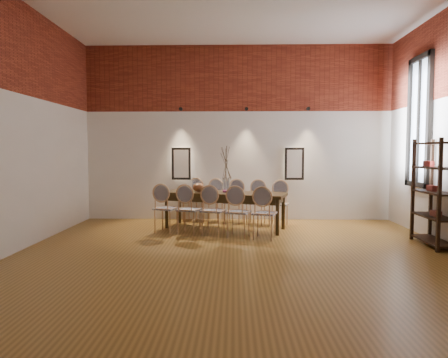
{
  "coord_description": "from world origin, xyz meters",
  "views": [
    {
      "loc": [
        -0.09,
        -5.74,
        1.58
      ],
      "look_at": [
        -0.28,
        1.95,
        1.05
      ],
      "focal_mm": 32.0,
      "sensor_mm": 36.0,
      "label": 1
    }
  ],
  "objects_px": {
    "dining_table": "(224,211)",
    "chair_far_a": "(193,200)",
    "chair_near_e": "(265,213)",
    "shelving_rack": "(435,192)",
    "chair_far_d": "(256,203)",
    "vase": "(226,185)",
    "chair_near_a": "(166,208)",
    "chair_near_c": "(213,211)",
    "bowl": "(199,187)",
    "chair_far_b": "(213,201)",
    "book": "(230,191)",
    "chair_near_d": "(238,212)",
    "chair_near_b": "(189,209)",
    "chair_far_e": "(278,204)",
    "chair_far_c": "(234,202)"
  },
  "relations": [
    {
      "from": "chair_near_b",
      "to": "bowl",
      "type": "distance_m",
      "value": 0.73
    },
    {
      "from": "chair_near_a",
      "to": "chair_near_e",
      "type": "height_order",
      "value": "same"
    },
    {
      "from": "chair_far_b",
      "to": "chair_far_d",
      "type": "xyz_separation_m",
      "value": [
        0.94,
        -0.29,
        0.0
      ]
    },
    {
      "from": "chair_near_d",
      "to": "shelving_rack",
      "type": "distance_m",
      "value": 3.36
    },
    {
      "from": "chair_far_e",
      "to": "vase",
      "type": "distance_m",
      "value": 1.25
    },
    {
      "from": "chair_far_e",
      "to": "book",
      "type": "distance_m",
      "value": 1.1
    },
    {
      "from": "chair_near_e",
      "to": "shelving_rack",
      "type": "xyz_separation_m",
      "value": [
        2.81,
        -0.44,
        0.43
      ]
    },
    {
      "from": "chair_near_b",
      "to": "chair_near_e",
      "type": "distance_m",
      "value": 1.48
    },
    {
      "from": "dining_table",
      "to": "bowl",
      "type": "height_order",
      "value": "bowl"
    },
    {
      "from": "shelving_rack",
      "to": "dining_table",
      "type": "bearing_deg",
      "value": 159.45
    },
    {
      "from": "chair_near_c",
      "to": "shelving_rack",
      "type": "bearing_deg",
      "value": 5.97
    },
    {
      "from": "chair_near_d",
      "to": "book",
      "type": "relative_size",
      "value": 3.62
    },
    {
      "from": "chair_near_e",
      "to": "vase",
      "type": "distance_m",
      "value": 1.25
    },
    {
      "from": "chair_far_b",
      "to": "vase",
      "type": "relative_size",
      "value": 3.13
    },
    {
      "from": "chair_near_a",
      "to": "shelving_rack",
      "type": "xyz_separation_m",
      "value": [
        4.7,
        -1.02,
        0.43
      ]
    },
    {
      "from": "shelving_rack",
      "to": "chair_near_a",
      "type": "bearing_deg",
      "value": 168.39
    },
    {
      "from": "chair_far_c",
      "to": "vase",
      "type": "relative_size",
      "value": 3.13
    },
    {
      "from": "shelving_rack",
      "to": "chair_far_e",
      "type": "bearing_deg",
      "value": 144.9
    },
    {
      "from": "chair_near_a",
      "to": "book",
      "type": "relative_size",
      "value": 3.62
    },
    {
      "from": "book",
      "to": "chair_far_b",
      "type": "bearing_deg",
      "value": 120.01
    },
    {
      "from": "chair_far_a",
      "to": "chair_far_d",
      "type": "height_order",
      "value": "same"
    },
    {
      "from": "chair_far_b",
      "to": "shelving_rack",
      "type": "relative_size",
      "value": 0.52
    },
    {
      "from": "chair_near_c",
      "to": "chair_near_b",
      "type": "bearing_deg",
      "value": -180.0
    },
    {
      "from": "chair_near_a",
      "to": "chair_far_b",
      "type": "relative_size",
      "value": 1.0
    },
    {
      "from": "chair_far_d",
      "to": "bowl",
      "type": "height_order",
      "value": "chair_far_d"
    },
    {
      "from": "chair_near_c",
      "to": "chair_near_d",
      "type": "height_order",
      "value": "same"
    },
    {
      "from": "vase",
      "to": "chair_far_e",
      "type": "bearing_deg",
      "value": 18.34
    },
    {
      "from": "chair_near_c",
      "to": "chair_near_e",
      "type": "xyz_separation_m",
      "value": [
        0.94,
        -0.29,
        0.0
      ]
    },
    {
      "from": "vase",
      "to": "chair_far_c",
      "type": "bearing_deg",
      "value": 75.73
    },
    {
      "from": "chair_near_e",
      "to": "bowl",
      "type": "height_order",
      "value": "chair_near_e"
    },
    {
      "from": "dining_table",
      "to": "chair_far_a",
      "type": "distance_m",
      "value": 1.2
    },
    {
      "from": "chair_near_c",
      "to": "chair_far_a",
      "type": "height_order",
      "value": "same"
    },
    {
      "from": "chair_near_a",
      "to": "chair_far_c",
      "type": "bearing_deg",
      "value": 53.89
    },
    {
      "from": "chair_near_b",
      "to": "chair_far_b",
      "type": "xyz_separation_m",
      "value": [
        0.4,
        1.29,
        0.0
      ]
    },
    {
      "from": "chair_far_b",
      "to": "chair_far_a",
      "type": "bearing_deg",
      "value": -0.0
    },
    {
      "from": "book",
      "to": "chair_far_d",
      "type": "bearing_deg",
      "value": 33.77
    },
    {
      "from": "book",
      "to": "chair_far_c",
      "type": "bearing_deg",
      "value": 80.28
    },
    {
      "from": "chair_near_e",
      "to": "shelving_rack",
      "type": "height_order",
      "value": "shelving_rack"
    },
    {
      "from": "chair_near_d",
      "to": "chair_far_b",
      "type": "xyz_separation_m",
      "value": [
        -0.55,
        1.58,
        0.0
      ]
    },
    {
      "from": "chair_near_a",
      "to": "chair_near_c",
      "type": "xyz_separation_m",
      "value": [
        0.94,
        -0.29,
        0.0
      ]
    },
    {
      "from": "chair_far_d",
      "to": "chair_near_c",
      "type": "bearing_deg",
      "value": 69.96
    },
    {
      "from": "dining_table",
      "to": "chair_far_c",
      "type": "relative_size",
      "value": 2.63
    },
    {
      "from": "chair_far_b",
      "to": "bowl",
      "type": "height_order",
      "value": "chair_far_b"
    },
    {
      "from": "chair_far_a",
      "to": "bowl",
      "type": "xyz_separation_m",
      "value": [
        0.21,
        -0.82,
        0.37
      ]
    },
    {
      "from": "chair_far_d",
      "to": "vase",
      "type": "relative_size",
      "value": 3.13
    },
    {
      "from": "chair_near_d",
      "to": "chair_far_d",
      "type": "bearing_deg",
      "value": 90.0
    },
    {
      "from": "dining_table",
      "to": "chair_near_a",
      "type": "height_order",
      "value": "chair_near_a"
    },
    {
      "from": "chair_near_b",
      "to": "chair_far_d",
      "type": "xyz_separation_m",
      "value": [
        1.34,
        1.01,
        0.0
      ]
    },
    {
      "from": "chair_far_c",
      "to": "chair_near_e",
      "type": "bearing_deg",
      "value": 126.11
    },
    {
      "from": "chair_near_a",
      "to": "chair_near_d",
      "type": "xyz_separation_m",
      "value": [
        1.42,
        -0.43,
        0.0
      ]
    }
  ]
}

